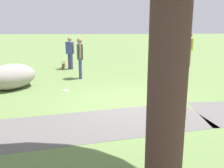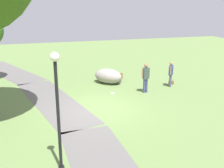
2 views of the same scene
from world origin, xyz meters
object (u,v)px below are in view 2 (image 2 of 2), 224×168
at_px(handbag_on_grass, 171,82).
at_px(spare_backpack_on_lawn, 119,81).
at_px(backpack_by_boulder, 120,76).
at_px(frisbee_on_grass, 113,93).
at_px(lawn_boulder, 108,76).
at_px(man_near_boulder, 146,76).
at_px(lamp_post, 57,101).
at_px(woman_with_handbag, 171,73).

xyz_separation_m(handbag_on_grass, spare_backpack_on_lawn, (1.11, 3.17, 0.05)).
xyz_separation_m(backpack_by_boulder, frisbee_on_grass, (-2.86, 1.41, -0.18)).
distance_m(lawn_boulder, backpack_by_boulder, 1.36).
xyz_separation_m(spare_backpack_on_lawn, frisbee_on_grass, (-1.73, 0.96, -0.18)).
bearing_deg(frisbee_on_grass, man_near_boulder, -102.11).
bearing_deg(lawn_boulder, frisbee_on_grass, 171.12).
bearing_deg(lawn_boulder, backpack_by_boulder, -54.75).
height_order(lamp_post, handbag_on_grass, lamp_post).
bearing_deg(lamp_post, woman_with_handbag, -47.12).
bearing_deg(handbag_on_grass, man_near_boulder, 114.55).
height_order(lawn_boulder, spare_backpack_on_lawn, lawn_boulder).
relative_size(handbag_on_grass, backpack_by_boulder, 0.81).
distance_m(woman_with_handbag, backpack_by_boulder, 3.65).
bearing_deg(backpack_by_boulder, lamp_post, 151.95).
relative_size(handbag_on_grass, frisbee_on_grass, 1.45).
bearing_deg(backpack_by_boulder, spare_backpack_on_lawn, 158.24).
bearing_deg(woman_with_handbag, lawn_boulder, 62.36).
bearing_deg(man_near_boulder, frisbee_on_grass, 77.89).
height_order(spare_backpack_on_lawn, frisbee_on_grass, spare_backpack_on_lawn).
xyz_separation_m(lamp_post, spare_backpack_on_lawn, (8.55, -4.71, -2.14)).
height_order(woman_with_handbag, frisbee_on_grass, woman_with_handbag).
xyz_separation_m(lamp_post, man_near_boulder, (6.41, -5.63, -1.31)).
xyz_separation_m(backpack_by_boulder, spare_backpack_on_lawn, (-1.13, 0.45, 0.00)).
height_order(backpack_by_boulder, frisbee_on_grass, backpack_by_boulder).
relative_size(lamp_post, spare_backpack_on_lawn, 9.52).
bearing_deg(handbag_on_grass, woman_with_handbag, 143.83).
height_order(woman_with_handbag, backpack_by_boulder, woman_with_handbag).
bearing_deg(woman_with_handbag, lamp_post, 132.88).
distance_m(lawn_boulder, woman_with_handbag, 4.01).
distance_m(lamp_post, frisbee_on_grass, 8.12).
bearing_deg(handbag_on_grass, spare_backpack_on_lawn, 70.78).
bearing_deg(backpack_by_boulder, handbag_on_grass, -129.34).
distance_m(woman_with_handbag, handbag_on_grass, 0.90).
distance_m(lamp_post, woman_with_handbag, 10.47).
distance_m(lamp_post, handbag_on_grass, 11.06).
relative_size(lamp_post, man_near_boulder, 2.17).
relative_size(lawn_boulder, woman_with_handbag, 1.41).
bearing_deg(handbag_on_grass, frisbee_on_grass, 98.56).
relative_size(lawn_boulder, frisbee_on_grass, 10.03).
height_order(lamp_post, frisbee_on_grass, lamp_post).
distance_m(lawn_boulder, handbag_on_grass, 4.10).
bearing_deg(handbag_on_grass, lamp_post, 133.36).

